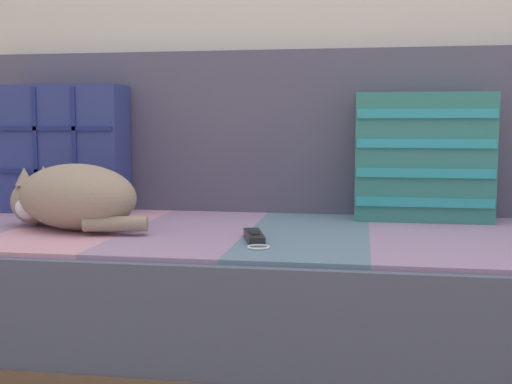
% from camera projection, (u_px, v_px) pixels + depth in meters
% --- Properties ---
extents(couch, '(2.19, 0.85, 0.42)m').
position_uv_depth(couch, '(309.00, 311.00, 1.63)').
color(couch, brown).
rests_on(couch, ground_plane).
extents(sofa_backrest, '(2.14, 0.14, 0.48)m').
position_uv_depth(sofa_backrest, '(320.00, 132.00, 1.93)').
color(sofa_backrest, '#514C60').
rests_on(sofa_backrest, couch).
extents(throw_pillow_quilted, '(0.36, 0.14, 0.38)m').
position_uv_depth(throw_pillow_quilted, '(66.00, 149.00, 1.91)').
color(throw_pillow_quilted, navy).
rests_on(throw_pillow_quilted, couch).
extents(throw_pillow_striped, '(0.36, 0.14, 0.35)m').
position_uv_depth(throw_pillow_striped, '(423.00, 157.00, 1.74)').
color(throw_pillow_striped, '#337A70').
rests_on(throw_pillow_striped, couch).
extents(sleeping_cat, '(0.40, 0.29, 0.16)m').
position_uv_depth(sleeping_cat, '(70.00, 198.00, 1.60)').
color(sleeping_cat, gray).
rests_on(sleeping_cat, couch).
extents(game_remote_near, '(0.09, 0.19, 0.02)m').
position_uv_depth(game_remote_near, '(254.00, 237.00, 1.44)').
color(game_remote_near, black).
rests_on(game_remote_near, couch).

